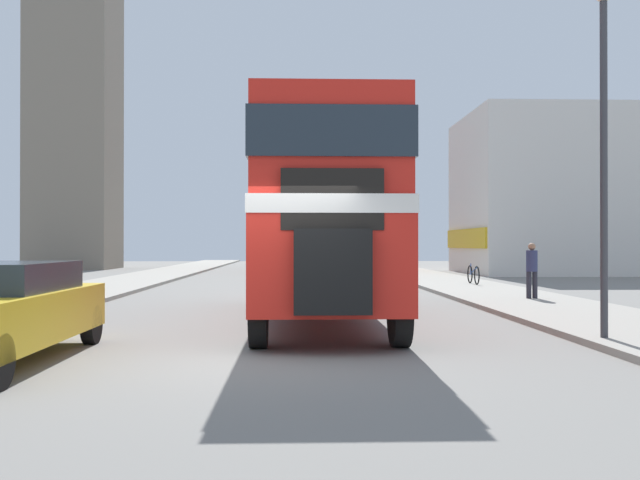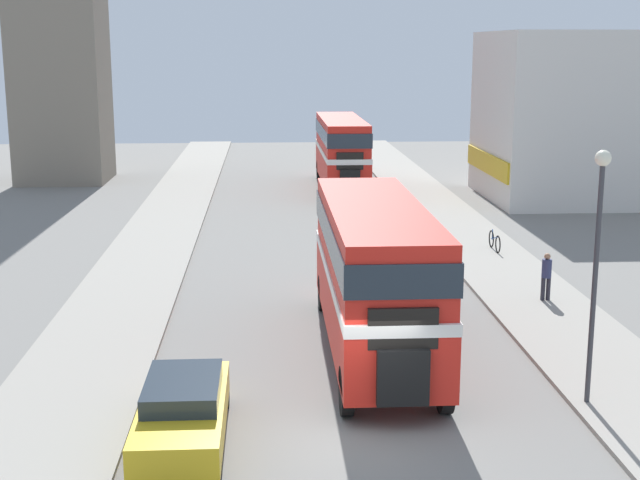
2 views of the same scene
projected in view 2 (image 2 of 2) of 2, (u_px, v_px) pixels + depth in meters
The scene contains 9 objects.
ground_plane at pixel (362, 438), 19.03m from camera, with size 120.00×120.00×0.00m, color slate.
sidewalk_left at pixel (42, 444), 18.62m from camera, with size 3.50×120.00×0.12m.
double_decker_bus at pixel (375, 265), 23.83m from camera, with size 2.55×10.37×4.09m.
bus_distant at pixel (341, 147), 51.66m from camera, with size 2.39×10.94×4.13m.
car_parked_near at pixel (183, 411), 18.61m from camera, with size 1.75×4.65×1.39m.
pedestrian_walking at pixel (546, 274), 28.78m from camera, with size 0.32×0.32×1.56m.
bicycle_on_pavement at pixel (495, 241), 35.98m from camera, with size 0.05×1.76×0.78m.
street_lamp at pixel (598, 240), 19.87m from camera, with size 0.36×0.36×5.86m.
shop_building_block at pixel (620, 116), 48.36m from camera, with size 14.50×9.25×8.98m.
Camera 2 is at (-1.98, -17.60, 8.19)m, focal length 50.00 mm.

